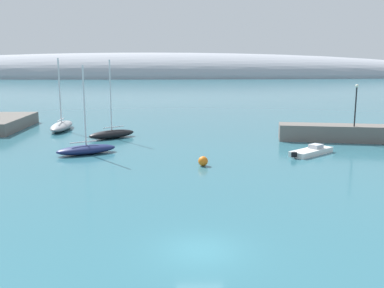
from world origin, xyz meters
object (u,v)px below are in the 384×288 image
(sailboat_grey_near_shore, at_px, (62,126))
(motorboat_white_foreground, at_px, (311,151))
(sailboat_black_outer_mooring, at_px, (112,134))
(harbor_lamp_post, at_px, (356,101))
(sailboat_navy_mid_mooring, at_px, (86,149))
(mooring_buoy_orange, at_px, (203,161))

(sailboat_grey_near_shore, xyz_separation_m, motorboat_white_foreground, (29.19, -17.06, -0.31))
(sailboat_black_outer_mooring, distance_m, harbor_lamp_post, 28.84)
(sailboat_grey_near_shore, relative_size, sailboat_navy_mid_mooring, 1.09)
(sailboat_grey_near_shore, xyz_separation_m, mooring_buoy_orange, (17.92, -21.60, -0.18))
(sailboat_black_outer_mooring, height_order, motorboat_white_foreground, sailboat_black_outer_mooring)
(mooring_buoy_orange, relative_size, harbor_lamp_post, 0.18)
(motorboat_white_foreground, distance_m, harbor_lamp_post, 10.09)
(motorboat_white_foreground, relative_size, harbor_lamp_post, 1.09)
(sailboat_navy_mid_mooring, bearing_deg, mooring_buoy_orange, -52.99)
(sailboat_black_outer_mooring, bearing_deg, sailboat_grey_near_shore, -77.40)
(sailboat_grey_near_shore, relative_size, sailboat_black_outer_mooring, 1.02)
(mooring_buoy_orange, bearing_deg, sailboat_navy_mid_mooring, 153.96)
(sailboat_grey_near_shore, height_order, motorboat_white_foreground, sailboat_grey_near_shore)
(sailboat_black_outer_mooring, distance_m, motorboat_white_foreground, 23.81)
(motorboat_white_foreground, bearing_deg, sailboat_navy_mid_mooring, 137.69)
(sailboat_grey_near_shore, relative_size, mooring_buoy_orange, 10.96)
(sailboat_black_outer_mooring, relative_size, harbor_lamp_post, 1.97)
(sailboat_black_outer_mooring, xyz_separation_m, harbor_lamp_post, (28.20, -4.33, 4.25))
(sailboat_black_outer_mooring, bearing_deg, mooring_buoy_orange, 87.99)
(sailboat_navy_mid_mooring, bearing_deg, sailboat_black_outer_mooring, 55.09)
(sailboat_grey_near_shore, distance_m, mooring_buoy_orange, 28.07)
(sailboat_grey_near_shore, relative_size, harbor_lamp_post, 2.02)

